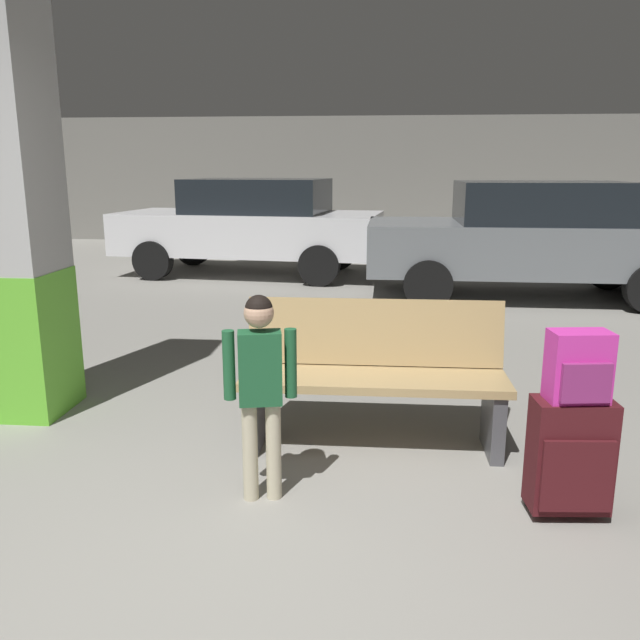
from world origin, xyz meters
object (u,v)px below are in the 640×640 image
parked_car_near (530,237)px  bench (374,376)px  suitcase (570,456)px  parked_car_far (252,224)px  backpack_bright (579,367)px  structural_pillar (6,185)px  child (260,376)px

parked_car_near → bench: bearing=-112.0°
suitcase → parked_car_far: size_ratio=0.14×
backpack_bright → parked_car_far: size_ratio=0.08×
bench → backpack_bright: (0.97, -0.79, 0.33)m
structural_pillar → suitcase: bearing=-18.5°
bench → parked_car_near: size_ratio=0.39×
bench → parked_car_near: bearing=68.0°
child → parked_car_near: 6.15m
parked_car_near → backpack_bright: bearing=-100.0°
bench → parked_car_near: 5.25m
child → parked_car_near: size_ratio=0.26×
backpack_bright → child: bearing=178.5°
child → parked_car_near: bearing=65.7°
structural_pillar → child: (1.88, -1.10, -0.91)m
backpack_bright → parked_car_near: 5.74m
parked_car_far → backpack_bright: bearing=-67.5°
structural_pillar → suitcase: size_ratio=5.25×
structural_pillar → suitcase: structural_pillar is taller
child → parked_car_far: parked_car_far is taller
structural_pillar → backpack_bright: 3.68m
backpack_bright → suitcase: bearing=132.6°
suitcase → structural_pillar: bearing=161.5°
suitcase → parked_car_near: (1.00, 5.65, 0.48)m
bench → backpack_bright: size_ratio=4.72×
child → bench: bearing=53.0°
structural_pillar → backpack_bright: (3.41, -1.14, -0.80)m
structural_pillar → suitcase: 3.81m
structural_pillar → parked_car_near: (4.41, 4.51, -0.77)m
parked_car_near → parked_car_far: same height
suitcase → backpack_bright: backpack_bright is taller
structural_pillar → parked_car_far: bearing=86.0°
backpack_bright → child: (-1.53, 0.04, -0.10)m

